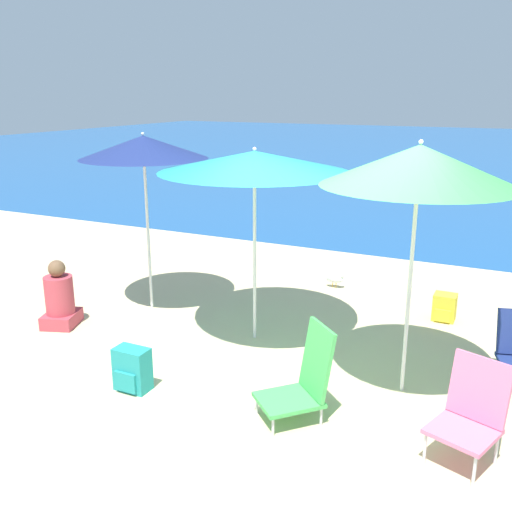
# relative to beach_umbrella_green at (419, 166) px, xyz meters

# --- Properties ---
(ground_plane) EXTENTS (60.00, 60.00, 0.00)m
(ground_plane) POSITION_rel_beach_umbrella_green_xyz_m (-0.91, -0.68, -2.12)
(ground_plane) COLOR beige
(sea_water) EXTENTS (60.00, 40.00, 0.01)m
(sea_water) POSITION_rel_beach_umbrella_green_xyz_m (-0.91, 24.43, -2.11)
(sea_water) COLOR #1E5699
(sea_water) RESTS_ON ground
(beach_umbrella_green) EXTENTS (1.70, 1.70, 2.34)m
(beach_umbrella_green) POSITION_rel_beach_umbrella_green_xyz_m (0.00, 0.00, 0.00)
(beach_umbrella_green) COLOR white
(beach_umbrella_green) RESTS_ON ground
(beach_umbrella_teal) EXTENTS (2.07, 2.07, 2.17)m
(beach_umbrella_teal) POSITION_rel_beach_umbrella_green_xyz_m (-1.78, 0.48, -0.11)
(beach_umbrella_teal) COLOR white
(beach_umbrella_teal) RESTS_ON ground
(beach_umbrella_navy) EXTENTS (1.57, 1.57, 2.26)m
(beach_umbrella_navy) POSITION_rel_beach_umbrella_green_xyz_m (-3.42, 0.75, -0.05)
(beach_umbrella_navy) COLOR white
(beach_umbrella_navy) RESTS_ON ground
(beach_chair_green) EXTENTS (0.71, 0.72, 0.83)m
(beach_chair_green) POSITION_rel_beach_umbrella_green_xyz_m (-0.68, -0.83, -1.76)
(beach_chair_green) COLOR silver
(beach_chair_green) RESTS_ON ground
(beach_chair_pink) EXTENTS (0.59, 0.62, 0.80)m
(beach_chair_pink) POSITION_rel_beach_umbrella_green_xyz_m (0.67, -0.83, -1.71)
(beach_chair_pink) COLOR silver
(beach_chair_pink) RESTS_ON ground
(person_seated_near) EXTENTS (0.50, 0.54, 0.82)m
(person_seated_near) POSITION_rel_beach_umbrella_green_xyz_m (-4.05, -0.22, -1.79)
(person_seated_near) COLOR #BF3F4C
(person_seated_near) RESTS_ON ground
(backpack_yellow) EXTENTS (0.27, 0.27, 0.33)m
(backpack_yellow) POSITION_rel_beach_umbrella_green_xyz_m (0.09, 1.97, -1.95)
(backpack_yellow) COLOR yellow
(backpack_yellow) RESTS_ON ground
(backpack_teal) EXTENTS (0.33, 0.23, 0.42)m
(backpack_teal) POSITION_rel_beach_umbrella_green_xyz_m (-2.30, -1.10, -1.91)
(backpack_teal) COLOR teal
(backpack_teal) RESTS_ON ground
(seagull) EXTENTS (0.27, 0.11, 0.23)m
(seagull) POSITION_rel_beach_umbrella_green_xyz_m (-1.50, 2.55, -1.98)
(seagull) COLOR gold
(seagull) RESTS_ON ground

